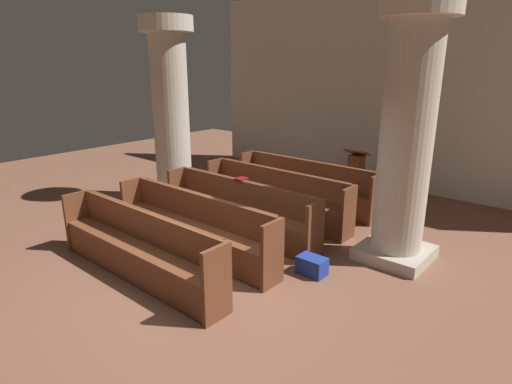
% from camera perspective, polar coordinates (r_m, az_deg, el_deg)
% --- Properties ---
extents(ground_plane, '(19.20, 19.20, 0.00)m').
position_cam_1_polar(ground_plane, '(6.08, -8.02, -11.28)').
color(ground_plane, brown).
extents(back_wall, '(10.00, 0.16, 4.50)m').
position_cam_1_polar(back_wall, '(10.41, 17.87, 12.91)').
color(back_wall, beige).
rests_on(back_wall, ground).
extents(pew_row_0, '(3.17, 0.46, 0.92)m').
position_cam_1_polar(pew_row_0, '(8.77, 6.60, 1.30)').
color(pew_row_0, brown).
rests_on(pew_row_0, ground).
extents(pew_row_1, '(3.17, 0.46, 0.92)m').
position_cam_1_polar(pew_row_1, '(7.99, 2.53, -0.20)').
color(pew_row_1, brown).
rests_on(pew_row_1, ground).
extents(pew_row_2, '(3.17, 0.47, 0.92)m').
position_cam_1_polar(pew_row_2, '(7.25, -2.40, -2.01)').
color(pew_row_2, brown).
rests_on(pew_row_2, ground).
extents(pew_row_3, '(3.17, 0.46, 0.92)m').
position_cam_1_polar(pew_row_3, '(6.60, -8.38, -4.19)').
color(pew_row_3, brown).
rests_on(pew_row_3, ground).
extents(pew_row_4, '(3.17, 0.46, 0.92)m').
position_cam_1_polar(pew_row_4, '(6.04, -15.62, -6.75)').
color(pew_row_4, brown).
rests_on(pew_row_4, ground).
extents(pillar_aisle_side, '(1.07, 1.07, 3.72)m').
position_cam_1_polar(pillar_aisle_side, '(6.34, 19.63, 7.61)').
color(pillar_aisle_side, '#B6AD9A').
rests_on(pillar_aisle_side, ground).
extents(pillar_far_side, '(1.07, 1.07, 3.72)m').
position_cam_1_polar(pillar_far_side, '(9.06, -11.38, 10.86)').
color(pillar_far_side, '#B6AD9A').
rests_on(pillar_far_side, ground).
extents(lectern, '(0.48, 0.45, 1.08)m').
position_cam_1_polar(lectern, '(9.50, 13.19, 1.91)').
color(lectern, brown).
rests_on(lectern, ground).
extents(hymn_book, '(0.16, 0.20, 0.03)m').
position_cam_1_polar(hymn_book, '(7.32, -1.98, 1.78)').
color(hymn_book, maroon).
rests_on(hymn_book, pew_row_2).
extents(kneeler_box_blue, '(0.40, 0.26, 0.26)m').
position_cam_1_polar(kneeler_box_blue, '(6.10, 7.51, -9.78)').
color(kneeler_box_blue, navy).
rests_on(kneeler_box_blue, ground).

